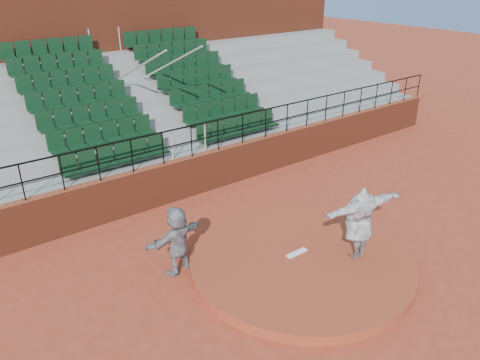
# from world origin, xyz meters

# --- Properties ---
(ground) EXTENTS (90.00, 90.00, 0.00)m
(ground) POSITION_xyz_m (0.00, 0.00, 0.00)
(ground) COLOR #9F3B24
(ground) RESTS_ON ground
(pitchers_mound) EXTENTS (5.50, 5.50, 0.25)m
(pitchers_mound) POSITION_xyz_m (0.00, 0.00, 0.12)
(pitchers_mound) COLOR #9D3C23
(pitchers_mound) RESTS_ON ground
(pitching_rubber) EXTENTS (0.60, 0.15, 0.03)m
(pitching_rubber) POSITION_xyz_m (0.00, 0.15, 0.27)
(pitching_rubber) COLOR white
(pitching_rubber) RESTS_ON pitchers_mound
(boundary_wall) EXTENTS (24.00, 0.30, 1.30)m
(boundary_wall) POSITION_xyz_m (0.00, 5.00, 0.65)
(boundary_wall) COLOR maroon
(boundary_wall) RESTS_ON ground
(wall_railing) EXTENTS (24.04, 0.05, 1.03)m
(wall_railing) POSITION_xyz_m (0.00, 5.00, 2.03)
(wall_railing) COLOR black
(wall_railing) RESTS_ON boundary_wall
(seating_deck) EXTENTS (24.00, 5.97, 4.63)m
(seating_deck) POSITION_xyz_m (0.00, 8.65, 1.44)
(seating_deck) COLOR gray
(seating_deck) RESTS_ON ground
(press_box_facade) EXTENTS (24.00, 3.00, 7.10)m
(press_box_facade) POSITION_xyz_m (0.00, 12.60, 3.55)
(press_box_facade) COLOR maroon
(press_box_facade) RESTS_ON ground
(pitcher) EXTENTS (2.36, 0.90, 1.87)m
(pitcher) POSITION_xyz_m (1.08, -0.79, 1.19)
(pitcher) COLOR black
(pitcher) RESTS_ON pitchers_mound
(fielder) EXTENTS (1.67, 0.79, 1.73)m
(fielder) POSITION_xyz_m (-2.53, 1.61, 0.86)
(fielder) COLOR black
(fielder) RESTS_ON ground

